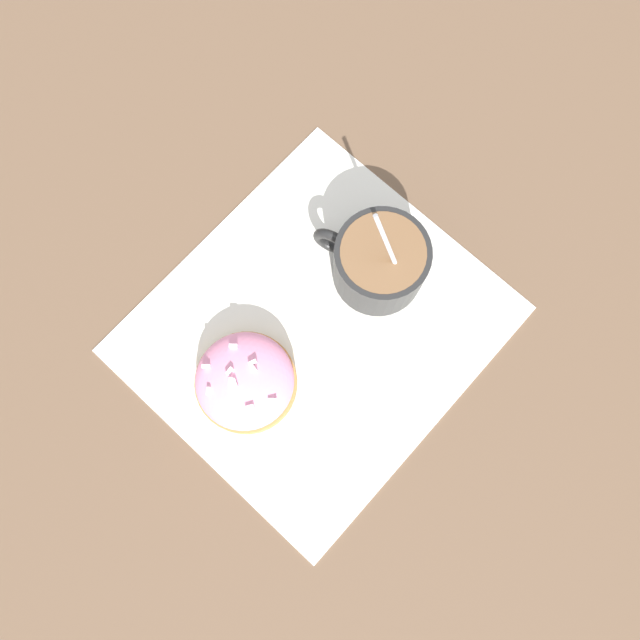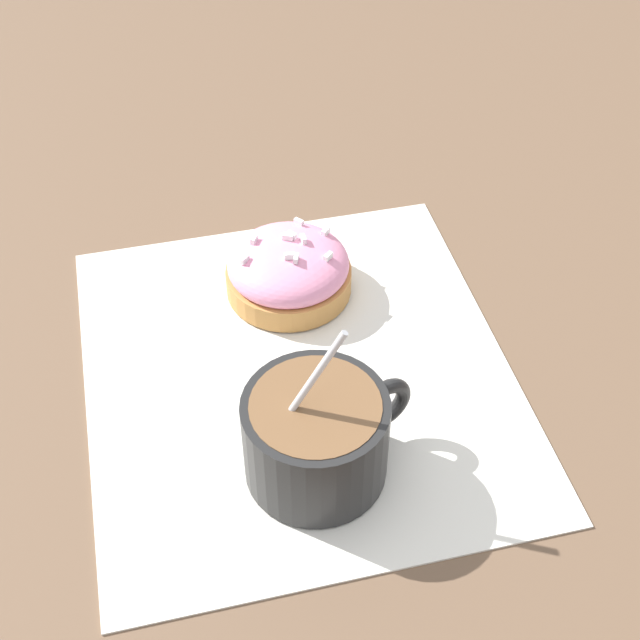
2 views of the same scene
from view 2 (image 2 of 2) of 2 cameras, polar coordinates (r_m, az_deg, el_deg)
The scene contains 4 objects.
ground_plane at distance 0.59m, azimuth -1.41°, elevation -3.45°, with size 3.00×3.00×0.00m, color brown.
paper_napkin at distance 0.58m, azimuth -1.41°, elevation -3.35°, with size 0.31×0.29×0.00m.
coffee_cup at distance 0.51m, azimuth -0.16°, elevation -7.30°, with size 0.08×0.11×0.11m.
frosted_pastry at distance 0.63m, azimuth -2.03°, elevation 3.25°, with size 0.09×0.09×0.04m.
Camera 2 is at (0.38, -0.09, 0.44)m, focal length 50.00 mm.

